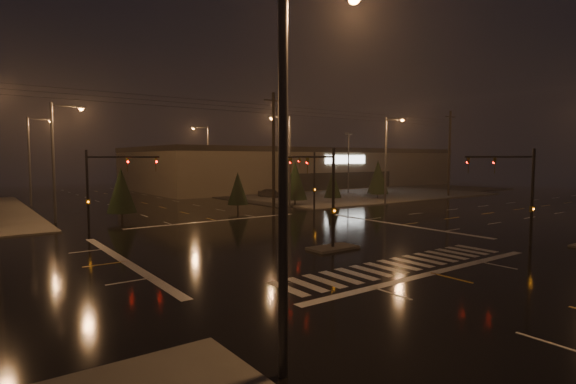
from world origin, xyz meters
name	(u,v)px	position (x,y,z in m)	size (l,w,h in m)	color
ground	(293,239)	(0.00, 0.00, 0.00)	(140.00, 140.00, 0.00)	black
sidewalk_ne	(331,192)	(30.00, 30.00, 0.06)	(36.00, 36.00, 0.12)	#47443F
median_island	(333,248)	(0.00, -4.00, 0.07)	(3.00, 1.60, 0.15)	#47443F
crosswalk	(399,265)	(0.00, -9.00, 0.01)	(15.00, 2.60, 0.01)	beige
stop_bar_near	(432,273)	(0.00, -11.00, 0.01)	(16.00, 0.50, 0.01)	beige
stop_bar_far	(217,221)	(0.00, 11.00, 0.01)	(16.00, 0.50, 0.01)	beige
parking_lot	(362,191)	(35.00, 28.00, 0.04)	(50.00, 24.00, 0.08)	black
retail_building	(296,166)	(35.00, 45.99, 3.84)	(60.20, 28.30, 7.20)	#706350
signal_mast_median	(323,186)	(0.00, -3.07, 3.75)	(0.25, 4.59, 6.00)	black
signal_mast_ne	(309,175)	(9.50, 10.14, 3.79)	(4.84, 1.86, 6.00)	black
signal_mast_nw	(103,181)	(-9.50, 10.14, 3.79)	(4.84, 1.86, 6.00)	black
signal_mast_se	(518,186)	(10.23, -9.75, 3.71)	(1.55, 3.87, 6.00)	black
streetlight_0	(294,142)	(-11.18, -15.00, 5.80)	(2.77, 0.32, 10.00)	#38383A
streetlight_1	(57,154)	(-11.18, 18.00, 5.80)	(2.77, 0.32, 10.00)	#38383A
streetlight_2	(32,155)	(-11.18, 34.00, 5.80)	(2.77, 0.32, 10.00)	#38383A
streetlight_3	(287,155)	(11.18, 16.00, 5.80)	(2.77, 0.32, 10.00)	#38383A
streetlight_4	(206,155)	(11.18, 36.00, 5.80)	(2.77, 0.32, 10.00)	#38383A
streetlight_6	(388,155)	(22.00, 11.18, 5.80)	(0.32, 2.77, 10.00)	#38383A
utility_pole_1	(274,151)	(8.00, 14.00, 6.13)	(2.20, 0.32, 12.00)	black
utility_pole_2	(449,153)	(38.00, 14.00, 6.13)	(2.20, 0.32, 12.00)	black
conifer_0	(295,180)	(12.99, 16.98, 2.88)	(2.79, 2.79, 5.06)	black
conifer_1	(333,184)	(18.16, 16.32, 2.34)	(2.10, 2.10, 3.98)	black
conifer_2	(378,177)	(26.78, 17.05, 2.91)	(2.83, 2.83, 5.13)	black
conifer_3	(121,190)	(-6.62, 15.94, 2.65)	(2.50, 2.50, 4.60)	black
conifer_4	(238,188)	(4.96, 16.02, 2.35)	(2.12, 2.12, 4.01)	black
car_parked	(271,193)	(16.35, 26.89, 0.64)	(1.52, 3.77, 1.28)	black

